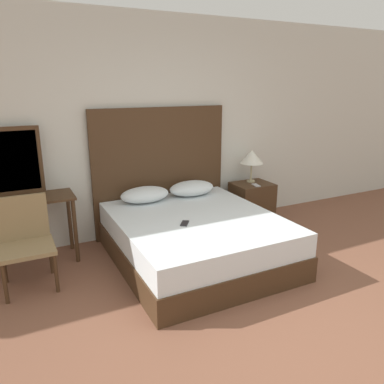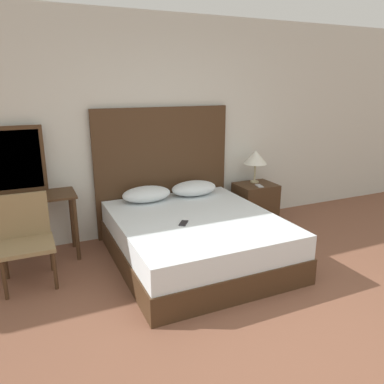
{
  "view_description": "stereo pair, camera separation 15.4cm",
  "coord_description": "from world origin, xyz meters",
  "px_view_note": "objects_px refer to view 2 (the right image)",
  "views": [
    {
      "loc": [
        -1.72,
        -1.74,
        1.9
      ],
      "look_at": [
        0.02,
        1.73,
        0.76
      ],
      "focal_mm": 35.0,
      "sensor_mm": 36.0,
      "label": 1
    },
    {
      "loc": [
        -1.58,
        -1.8,
        1.9
      ],
      "look_at": [
        0.02,
        1.73,
        0.76
      ],
      "focal_mm": 35.0,
      "sensor_mm": 36.0,
      "label": 2
    }
  ],
  "objects_px": {
    "phone_on_bed": "(184,223)",
    "phone_on_nightstand": "(259,186)",
    "bed": "(196,239)",
    "table_lamp": "(256,158)",
    "chair": "(26,235)",
    "nightstand": "(255,204)",
    "vanity_desk": "(25,209)"
  },
  "relations": [
    {
      "from": "phone_on_bed",
      "to": "vanity_desk",
      "type": "distance_m",
      "value": 1.71
    },
    {
      "from": "chair",
      "to": "phone_on_nightstand",
      "type": "bearing_deg",
      "value": 5.9
    },
    {
      "from": "table_lamp",
      "to": "vanity_desk",
      "type": "distance_m",
      "value": 2.95
    },
    {
      "from": "phone_on_bed",
      "to": "nightstand",
      "type": "height_order",
      "value": "nightstand"
    },
    {
      "from": "vanity_desk",
      "to": "phone_on_nightstand",
      "type": "bearing_deg",
      "value": -2.93
    },
    {
      "from": "chair",
      "to": "phone_on_bed",
      "type": "bearing_deg",
      "value": -15.99
    },
    {
      "from": "bed",
      "to": "phone_on_bed",
      "type": "distance_m",
      "value": 0.36
    },
    {
      "from": "nightstand",
      "to": "vanity_desk",
      "type": "bearing_deg",
      "value": 179.25
    },
    {
      "from": "vanity_desk",
      "to": "phone_on_bed",
      "type": "bearing_deg",
      "value": -30.72
    },
    {
      "from": "nightstand",
      "to": "chair",
      "type": "bearing_deg",
      "value": -172.03
    },
    {
      "from": "chair",
      "to": "nightstand",
      "type": "bearing_deg",
      "value": 7.97
    },
    {
      "from": "vanity_desk",
      "to": "chair",
      "type": "distance_m",
      "value": 0.46
    },
    {
      "from": "phone_on_bed",
      "to": "bed",
      "type": "bearing_deg",
      "value": 34.38
    },
    {
      "from": "table_lamp",
      "to": "vanity_desk",
      "type": "bearing_deg",
      "value": -179.04
    },
    {
      "from": "bed",
      "to": "chair",
      "type": "relative_size",
      "value": 2.24
    },
    {
      "from": "table_lamp",
      "to": "vanity_desk",
      "type": "xyz_separation_m",
      "value": [
        -2.93,
        -0.05,
        -0.31
      ]
    },
    {
      "from": "nightstand",
      "to": "chair",
      "type": "distance_m",
      "value": 2.95
    },
    {
      "from": "bed",
      "to": "phone_on_bed",
      "type": "bearing_deg",
      "value": -145.62
    },
    {
      "from": "vanity_desk",
      "to": "chair",
      "type": "bearing_deg",
      "value": -92.2
    },
    {
      "from": "bed",
      "to": "table_lamp",
      "type": "height_order",
      "value": "table_lamp"
    },
    {
      "from": "phone_on_bed",
      "to": "chair",
      "type": "distance_m",
      "value": 1.54
    },
    {
      "from": "phone_on_nightstand",
      "to": "vanity_desk",
      "type": "height_order",
      "value": "vanity_desk"
    },
    {
      "from": "phone_on_nightstand",
      "to": "nightstand",
      "type": "bearing_deg",
      "value": 78.94
    },
    {
      "from": "phone_on_nightstand",
      "to": "chair",
      "type": "bearing_deg",
      "value": -174.1
    },
    {
      "from": "table_lamp",
      "to": "phone_on_nightstand",
      "type": "relative_size",
      "value": 2.78
    },
    {
      "from": "bed",
      "to": "chair",
      "type": "xyz_separation_m",
      "value": [
        -1.68,
        0.29,
        0.23
      ]
    },
    {
      "from": "phone_on_bed",
      "to": "phone_on_nightstand",
      "type": "bearing_deg",
      "value": 27.14
    },
    {
      "from": "phone_on_bed",
      "to": "phone_on_nightstand",
      "type": "height_order",
      "value": "phone_on_nightstand"
    },
    {
      "from": "nightstand",
      "to": "table_lamp",
      "type": "xyz_separation_m",
      "value": [
        0.03,
        0.09,
        0.63
      ]
    },
    {
      "from": "bed",
      "to": "vanity_desk",
      "type": "distance_m",
      "value": 1.86
    },
    {
      "from": "nightstand",
      "to": "phone_on_nightstand",
      "type": "height_order",
      "value": "phone_on_nightstand"
    },
    {
      "from": "phone_on_bed",
      "to": "chair",
      "type": "height_order",
      "value": "chair"
    }
  ]
}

